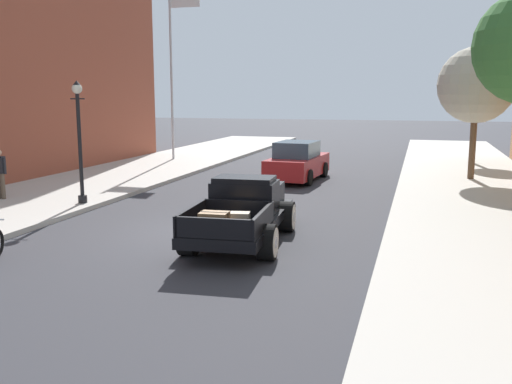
% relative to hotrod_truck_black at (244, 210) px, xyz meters
% --- Properties ---
extents(ground_plane, '(140.00, 140.00, 0.00)m').
position_rel_hotrod_truck_black_xyz_m(ground_plane, '(-1.17, 0.43, -0.75)').
color(ground_plane, '#333338').
extents(sidewalk_right, '(5.50, 64.00, 0.15)m').
position_rel_hotrod_truck_black_xyz_m(sidewalk_right, '(6.08, 0.43, -0.68)').
color(sidewalk_right, '#B7B2A8').
rests_on(sidewalk_right, ground).
extents(hotrod_truck_black, '(2.41, 5.02, 1.58)m').
position_rel_hotrod_truck_black_xyz_m(hotrod_truck_black, '(0.00, 0.00, 0.00)').
color(hotrod_truck_black, black).
rests_on(hotrod_truck_black, ground).
extents(car_background_red, '(2.10, 4.41, 1.65)m').
position_rel_hotrod_truck_black_xyz_m(car_background_red, '(-0.81, 10.16, 0.01)').
color(car_background_red, '#AD1E1E').
rests_on(car_background_red, ground).
extents(pedestrian_sidewalk_left, '(0.53, 0.22, 1.65)m').
position_rel_hotrod_truck_black_xyz_m(pedestrian_sidewalk_left, '(-9.20, 2.40, 0.33)').
color(pedestrian_sidewalk_left, brown).
rests_on(pedestrian_sidewalk_left, sidewalk_left).
extents(street_lamp_near, '(0.50, 0.32, 3.85)m').
position_rel_hotrod_truck_black_xyz_m(street_lamp_near, '(-6.20, 2.52, 1.63)').
color(street_lamp_near, black).
rests_on(street_lamp_near, sidewalk_left).
extents(flagpole, '(1.74, 0.16, 9.16)m').
position_rel_hotrod_truck_black_xyz_m(flagpole, '(-8.47, 15.04, 5.02)').
color(flagpole, '#B2B2B7').
rests_on(flagpole, sidewalk_left).
extents(street_tree_second, '(3.06, 3.06, 5.33)m').
position_rel_hotrod_truck_black_xyz_m(street_tree_second, '(6.16, 11.65, 3.19)').
color(street_tree_second, brown).
rests_on(street_tree_second, sidewalk_right).
extents(street_tree_third, '(2.25, 2.25, 4.63)m').
position_rel_hotrod_truck_black_xyz_m(street_tree_third, '(6.64, 17.70, 2.87)').
color(street_tree_third, brown).
rests_on(street_tree_third, sidewalk_right).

